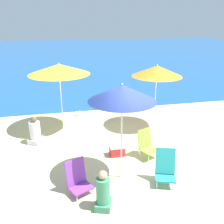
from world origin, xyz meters
The scene contains 12 objects.
ground_plane centered at (0.00, 0.00, 0.00)m, with size 60.00×60.00×0.00m, color beige.
sea_water centered at (0.00, 24.67, 0.00)m, with size 60.00×40.00×0.01m.
beach_umbrella_orange centered at (1.18, 2.43, 2.09)m, with size 1.74×1.74×2.32m.
beach_umbrella_yellow centered at (-2.11, 2.97, 2.19)m, with size 2.07×2.07×2.40m.
beach_umbrella_navy centered at (-0.79, -0.36, 2.21)m, with size 1.56×1.56×2.44m.
beach_chair_lime centered at (0.18, 0.47, 0.41)m, with size 0.63×0.64×0.82m.
beach_chair_teal centered at (0.19, -0.79, 0.41)m, with size 0.61×0.64×0.85m.
beach_chair_purple centered at (-1.90, -0.69, 0.35)m, with size 0.64×0.64×0.79m.
person_seated_near centered at (-3.01, 2.05, 0.37)m, with size 0.54×0.57×0.92m.
person_seated_far centered at (-1.44, -1.35, 0.38)m, with size 0.42×0.45×0.91m.
cooler_box centered at (-0.64, 0.71, 0.17)m, with size 0.43×0.30×0.33m.
seagull centered at (-1.49, 4.13, 0.14)m, with size 0.27×0.11×0.23m.
Camera 1 is at (-2.18, -5.54, 3.77)m, focal length 40.00 mm.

